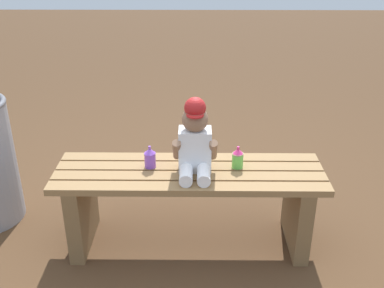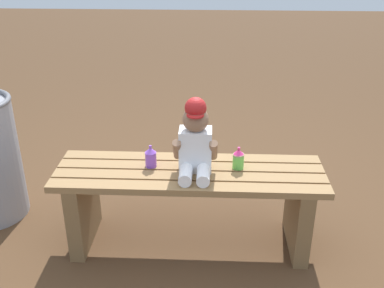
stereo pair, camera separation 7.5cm
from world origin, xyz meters
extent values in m
plane|color=#4C331E|center=(0.00, 0.00, 0.00)|extent=(16.00, 16.00, 0.00)
cube|color=olive|center=(0.00, -0.16, 0.45)|extent=(1.44, 0.09, 0.04)
cube|color=olive|center=(0.00, -0.05, 0.45)|extent=(1.44, 0.09, 0.04)
cube|color=olive|center=(0.00, 0.05, 0.45)|extent=(1.44, 0.09, 0.04)
cube|color=olive|center=(0.00, 0.16, 0.45)|extent=(1.44, 0.09, 0.04)
cube|color=brown|center=(-0.60, 0.00, 0.22)|extent=(0.08, 0.42, 0.43)
cube|color=brown|center=(0.60, 0.00, 0.22)|extent=(0.08, 0.42, 0.43)
cube|color=white|center=(0.03, 0.02, 0.58)|extent=(0.17, 0.12, 0.23)
sphere|color=#8C664C|center=(0.03, 0.02, 0.76)|extent=(0.14, 0.14, 0.14)
cylinder|color=#B21E1E|center=(0.03, -0.02, 0.79)|extent=(0.09, 0.09, 0.01)
sphere|color=#B21E1E|center=(0.03, 0.02, 0.82)|extent=(0.11, 0.11, 0.11)
cylinder|color=white|center=(-0.01, -0.10, 0.50)|extent=(0.07, 0.16, 0.07)
cylinder|color=white|center=(0.08, -0.10, 0.50)|extent=(0.07, 0.16, 0.07)
cylinder|color=#8C664C|center=(-0.06, -0.01, 0.60)|extent=(0.04, 0.12, 0.14)
cylinder|color=#8C664C|center=(0.12, -0.01, 0.60)|extent=(0.04, 0.12, 0.14)
cylinder|color=#8C4CCC|center=(-0.21, 0.04, 0.51)|extent=(0.06, 0.06, 0.08)
cone|color=#8C4CCC|center=(-0.21, 0.04, 0.57)|extent=(0.06, 0.06, 0.03)
cylinder|color=#8C4CCC|center=(-0.21, 0.04, 0.58)|extent=(0.01, 0.01, 0.02)
cylinder|color=#66CC4C|center=(0.26, 0.04, 0.51)|extent=(0.06, 0.06, 0.08)
cone|color=#E5337F|center=(0.26, 0.04, 0.57)|extent=(0.06, 0.06, 0.03)
cylinder|color=#E5337F|center=(0.26, 0.04, 0.58)|extent=(0.01, 0.01, 0.02)
camera|label=1|loc=(0.03, -2.14, 1.65)|focal=42.86mm
camera|label=2|loc=(0.11, -2.14, 1.65)|focal=42.86mm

